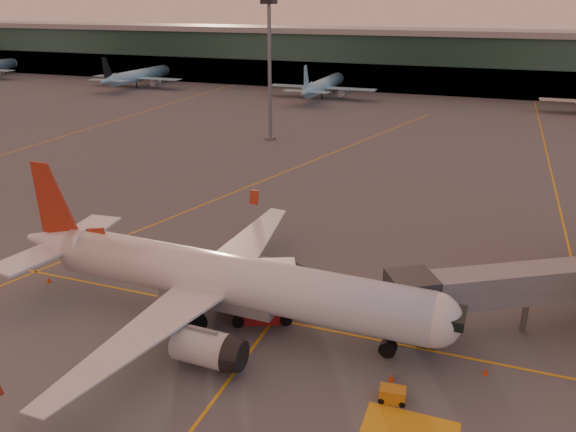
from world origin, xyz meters
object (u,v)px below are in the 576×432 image
(pushback_tug, at_px, (425,295))
(catering_truck, at_px, (258,289))
(gpu_cart, at_px, (392,395))
(main_airplane, at_px, (218,279))

(pushback_tug, bearing_deg, catering_truck, -135.09)
(catering_truck, relative_size, gpu_cart, 3.72)
(main_airplane, distance_m, gpu_cart, 16.80)
(pushback_tug, bearing_deg, main_airplane, -135.47)
(catering_truck, distance_m, pushback_tug, 15.20)
(catering_truck, xyz_separation_m, pushback_tug, (13.00, 7.61, -2.08))
(main_airplane, relative_size, gpu_cart, 21.28)
(gpu_cart, distance_m, pushback_tug, 14.33)
(catering_truck, distance_m, gpu_cart, 14.57)
(main_airplane, height_order, pushback_tug, main_airplane)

